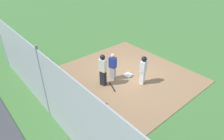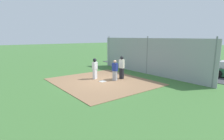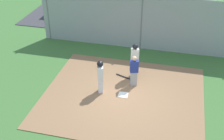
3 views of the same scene
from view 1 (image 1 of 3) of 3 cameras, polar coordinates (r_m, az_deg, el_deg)
ground_plane at (r=11.68m, az=4.65°, el=-1.52°), size 140.00×140.00×0.00m
dirt_infield at (r=11.67m, az=4.65°, el=-1.46°), size 7.20×6.40×0.03m
home_plate at (r=11.66m, az=4.66°, el=-1.36°), size 0.46×0.46×0.02m
catcher at (r=10.88m, az=0.20°, el=1.10°), size 0.44×0.37×1.57m
umpire at (r=10.32m, az=-2.62°, el=0.18°), size 0.43×0.35×1.81m
runner at (r=10.57m, az=8.90°, el=0.46°), size 0.37×0.44×1.64m
baseball_bat at (r=10.60m, az=0.10°, el=-4.85°), size 0.76×0.35×0.06m
backstop_fence at (r=8.57m, az=-18.76°, el=-4.01°), size 12.00×0.10×3.35m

